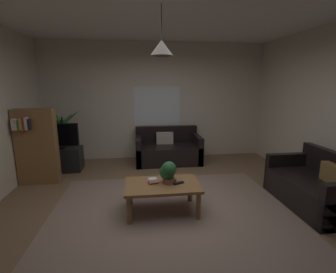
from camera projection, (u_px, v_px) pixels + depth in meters
name	position (u px, v px, depth m)	size (l,w,h in m)	color
floor	(170.00, 210.00, 3.64)	(5.35, 5.36, 0.02)	brown
rug	(172.00, 216.00, 3.45)	(3.48, 2.95, 0.01)	gray
wall_back	(156.00, 102.00, 5.96)	(5.47, 0.06, 2.80)	beige
ceiling	(171.00, 4.00, 3.03)	(5.35, 5.36, 0.02)	white
window_pane	(157.00, 106.00, 5.96)	(1.13, 0.01, 0.94)	white
couch_under_window	(168.00, 151.00, 5.75)	(1.51, 0.81, 0.82)	black
couch_right_side	(315.00, 188.00, 3.70)	(0.81, 1.41, 0.82)	black
coffee_table	(162.00, 188.00, 3.50)	(1.06, 0.66, 0.43)	olive
book_on_table_0	(153.00, 182.00, 3.51)	(0.14, 0.11, 0.02)	#B22D2D
book_on_table_1	(154.00, 181.00, 3.50)	(0.14, 0.10, 0.02)	beige
book_on_table_2	(153.00, 179.00, 3.50)	(0.12, 0.10, 0.02)	beige
remote_on_table_0	(174.00, 182.00, 3.53)	(0.05, 0.16, 0.02)	black
remote_on_table_1	(178.00, 183.00, 3.49)	(0.05, 0.16, 0.02)	black
potted_plant_on_table	(168.00, 172.00, 3.49)	(0.24, 0.26, 0.33)	brown
tv_stand	(60.00, 159.00, 5.20)	(0.90, 0.44, 0.50)	black
tv	(57.00, 136.00, 5.07)	(0.85, 0.16, 0.53)	black
potted_palm_corner	(63.00, 140.00, 5.52)	(0.92, 0.78, 1.29)	brown
bookshelf_corner	(36.00, 146.00, 4.46)	(0.70, 0.31, 1.40)	olive
pendant_lamp	(162.00, 48.00, 3.09)	(0.30, 0.30, 0.61)	black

